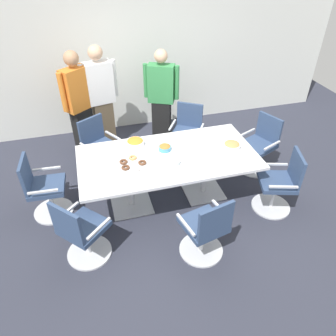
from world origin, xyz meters
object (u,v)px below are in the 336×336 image
conference_table (168,164)px  person_standing_2 (161,97)px  office_chair_3 (206,231)px  donut_platter (132,164)px  person_standing_0 (79,104)px  office_chair_0 (100,150)px  snack_bowl_cookies (232,145)px  person_standing_1 (101,97)px  office_chair_1 (44,190)px  office_chair_2 (81,233)px  office_chair_5 (260,147)px  office_chair_6 (187,134)px  snack_bowl_pretzels (165,147)px  office_chair_4 (280,185)px  snack_bowl_chips_orange (135,142)px  plate_stack (173,162)px

conference_table → person_standing_2: (0.32, 1.58, 0.26)m
office_chair_3 → donut_platter: 1.27m
person_standing_0 → conference_table: bearing=87.1°
person_standing_0 → office_chair_0: bearing=70.9°
office_chair_3 → person_standing_0: 2.97m
donut_platter → snack_bowl_cookies: bearing=1.2°
conference_table → person_standing_0: size_ratio=1.34×
conference_table → person_standing_1: person_standing_1 is taller
office_chair_0 → person_standing_1: 0.94m
office_chair_3 → person_standing_1: (-0.84, 2.81, 0.54)m
office_chair_1 → person_standing_1: 1.92m
office_chair_2 → donut_platter: (0.74, 0.68, 0.36)m
snack_bowl_cookies → office_chair_3: bearing=-126.0°
office_chair_2 → person_standing_1: person_standing_1 is taller
person_standing_2 → snack_bowl_cookies: person_standing_2 is taller
office_chair_0 → person_standing_1: (0.17, 0.76, 0.54)m
office_chair_3 → snack_bowl_cookies: office_chair_3 is taller
office_chair_5 → conference_table: bearing=79.0°
office_chair_1 → donut_platter: office_chair_1 is taller
office_chair_6 → snack_bowl_pretzels: office_chair_6 is taller
person_standing_0 → snack_bowl_pretzels: (1.07, -1.40, -0.15)m
office_chair_1 → office_chair_5: (3.31, 0.18, 0.00)m
office_chair_0 → person_standing_1: size_ratio=0.50×
office_chair_1 → office_chair_4: same height
person_standing_1 → snack_bowl_pretzels: (0.70, -1.55, -0.16)m
office_chair_3 → snack_bowl_cookies: (0.77, 1.05, 0.39)m
office_chair_6 → donut_platter: bearing=76.7°
person_standing_1 → snack_bowl_cookies: size_ratio=7.51×
conference_table → office_chair_4: office_chair_4 is taller
conference_table → person_standing_0: person_standing_0 is taller
person_standing_0 → snack_bowl_pretzels: bearing=90.1°
office_chair_4 → office_chair_0: bearing=73.0°
office_chair_4 → snack_bowl_chips_orange: (-1.79, 0.99, 0.39)m
snack_bowl_pretzels → person_standing_1: bearing=114.2°
office_chair_5 → person_standing_2: size_ratio=0.54×
office_chair_2 → plate_stack: (1.26, 0.58, 0.37)m
office_chair_0 → snack_bowl_cookies: 2.07m
conference_table → donut_platter: bearing=-171.7°
office_chair_6 → person_standing_1: size_ratio=0.50×
person_standing_2 → office_chair_2: bearing=81.5°
office_chair_3 → person_standing_2: 2.73m
office_chair_4 → person_standing_0: 3.33m
snack_bowl_chips_orange → office_chair_2: bearing=-127.1°
person_standing_0 → plate_stack: person_standing_0 is taller
snack_bowl_chips_orange → snack_bowl_cookies: 1.36m
office_chair_1 → person_standing_0: size_ratio=0.51×
conference_table → snack_bowl_chips_orange: (-0.37, 0.39, 0.17)m
office_chair_0 → snack_bowl_pretzels: 1.24m
office_chair_4 → donut_platter: size_ratio=2.57×
office_chair_4 → office_chair_5: same height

